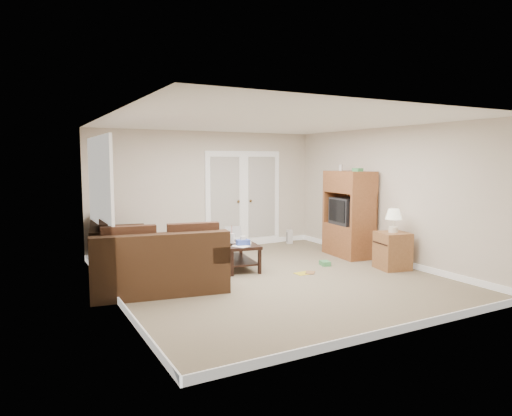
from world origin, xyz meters
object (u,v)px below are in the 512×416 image
sectional_sofa (136,259)px  side_cabinet (393,247)px  coffee_table (237,254)px  tv_armoire (349,213)px

sectional_sofa → side_cabinet: size_ratio=2.99×
coffee_table → sectional_sofa: bearing=-169.8°
coffee_table → tv_armoire: bearing=6.0°
sectional_sofa → coffee_table: bearing=10.6°
coffee_table → side_cabinet: size_ratio=1.14×
sectional_sofa → coffee_table: size_ratio=2.62×
coffee_table → side_cabinet: side_cabinet is taller
sectional_sofa → side_cabinet: bearing=-8.5°
tv_armoire → side_cabinet: size_ratio=1.71×
tv_armoire → coffee_table: bearing=-177.3°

